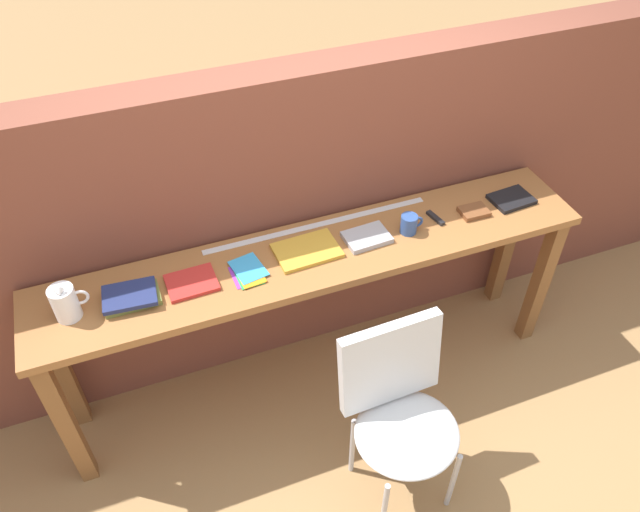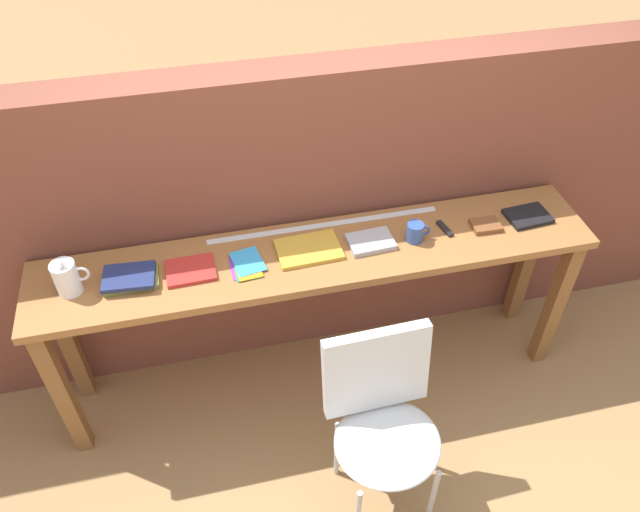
{
  "view_description": "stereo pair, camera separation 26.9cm",
  "coord_description": "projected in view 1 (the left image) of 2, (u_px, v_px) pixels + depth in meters",
  "views": [
    {
      "loc": [
        -0.7,
        -1.59,
        2.73
      ],
      "look_at": [
        0.0,
        0.25,
        0.9
      ],
      "focal_mm": 35.0,
      "sensor_mm": 36.0,
      "label": 1
    },
    {
      "loc": [
        -0.44,
        -1.67,
        2.73
      ],
      "look_at": [
        0.0,
        0.25,
        0.9
      ],
      "focal_mm": 35.0,
      "sensor_mm": 36.0,
      "label": 2
    }
  ],
  "objects": [
    {
      "name": "book_repair_rightmost",
      "position": [
        511.0,
        199.0,
        3.0
      ],
      "size": [
        0.21,
        0.16,
        0.02
      ],
      "primitive_type": "cube",
      "rotation": [
        0.0,
        0.0,
        0.08
      ],
      "color": "black",
      "rests_on": "sideboard"
    },
    {
      "name": "brick_wall_back",
      "position": [
        291.0,
        221.0,
        3.03
      ],
      "size": [
        6.0,
        0.2,
        1.59
      ],
      "primitive_type": "cube",
      "color": "brown",
      "rests_on": "ground"
    },
    {
      "name": "ground_plane",
      "position": [
        338.0,
        419.0,
        3.13
      ],
      "size": [
        40.0,
        40.0,
        0.0
      ],
      "primitive_type": "plane",
      "color": "#9E7547"
    },
    {
      "name": "chair_white_moulded",
      "position": [
        401.0,
        409.0,
        2.56
      ],
      "size": [
        0.45,
        0.47,
        0.89
      ],
      "color": "silver",
      "rests_on": "ground"
    },
    {
      "name": "multitool_folded",
      "position": [
        435.0,
        218.0,
        2.9
      ],
      "size": [
        0.05,
        0.11,
        0.02
      ],
      "primitive_type": "cube",
      "rotation": [
        0.0,
        0.0,
        0.2
      ],
      "color": "black",
      "rests_on": "sideboard"
    },
    {
      "name": "mug",
      "position": [
        409.0,
        224.0,
        2.81
      ],
      "size": [
        0.11,
        0.08,
        0.09
      ],
      "color": "#2D4C8C",
      "rests_on": "sideboard"
    },
    {
      "name": "ruler_metal_back_edge",
      "position": [
        317.0,
        225.0,
        2.87
      ],
      "size": [
        1.08,
        0.03,
        0.0
      ],
      "primitive_type": "cube",
      "color": "silver",
      "rests_on": "sideboard"
    },
    {
      "name": "leather_journal_brown",
      "position": [
        474.0,
        212.0,
        2.93
      ],
      "size": [
        0.13,
        0.1,
        0.02
      ],
      "primitive_type": "cube",
      "rotation": [
        0.0,
        0.0,
        -0.02
      ],
      "color": "brown",
      "rests_on": "sideboard"
    },
    {
      "name": "pamphlet_pile_colourful",
      "position": [
        248.0,
        272.0,
        2.64
      ],
      "size": [
        0.15,
        0.2,
        0.01
      ],
      "color": "purple",
      "rests_on": "sideboard"
    },
    {
      "name": "magazine_cycling",
      "position": [
        192.0,
        283.0,
        2.59
      ],
      "size": [
        0.21,
        0.17,
        0.02
      ],
      "primitive_type": "cube",
      "rotation": [
        0.0,
        0.0,
        0.03
      ],
      "color": "red",
      "rests_on": "sideboard"
    },
    {
      "name": "book_grey_hardcover",
      "position": [
        367.0,
        237.0,
        2.79
      ],
      "size": [
        0.21,
        0.15,
        0.02
      ],
      "primitive_type": "cube",
      "rotation": [
        0.0,
        0.0,
        0.06
      ],
      "color": "#9E9EA3",
      "rests_on": "sideboard"
    },
    {
      "name": "sideboard",
      "position": [
        316.0,
        275.0,
        2.83
      ],
      "size": [
        2.5,
        0.44,
        0.88
      ],
      "color": "#996033",
      "rests_on": "ground"
    },
    {
      "name": "book_stack_leftmost",
      "position": [
        131.0,
        297.0,
        2.51
      ],
      "size": [
        0.23,
        0.17,
        0.04
      ],
      "color": "olive",
      "rests_on": "sideboard"
    },
    {
      "name": "book_open_centre",
      "position": [
        307.0,
        251.0,
        2.73
      ],
      "size": [
        0.29,
        0.21,
        0.02
      ],
      "primitive_type": "cube",
      "rotation": [
        0.0,
        0.0,
        0.04
      ],
      "color": "gold",
      "rests_on": "sideboard"
    },
    {
      "name": "pitcher_white",
      "position": [
        65.0,
        303.0,
        2.41
      ],
      "size": [
        0.14,
        0.1,
        0.18
      ],
      "color": "white",
      "rests_on": "sideboard"
    }
  ]
}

